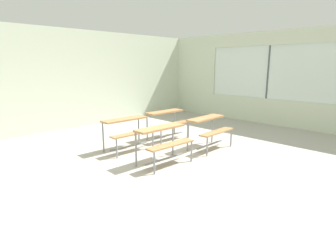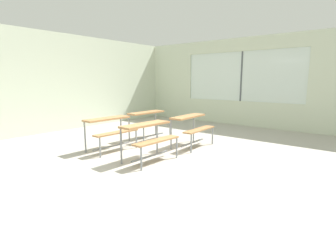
# 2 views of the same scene
# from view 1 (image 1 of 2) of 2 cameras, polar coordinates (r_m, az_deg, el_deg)

# --- Properties ---
(ground) EXTENTS (10.00, 9.00, 0.05)m
(ground) POSITION_cam_1_polar(r_m,az_deg,el_deg) (5.63, 0.99, -8.03)
(ground) COLOR #ADA89E
(wall_back) EXTENTS (10.00, 0.12, 3.00)m
(wall_back) POSITION_cam_1_polar(r_m,az_deg,el_deg) (9.01, -20.32, 8.93)
(wall_back) COLOR beige
(wall_back) RESTS_ON ground
(wall_right) EXTENTS (0.12, 9.00, 3.00)m
(wall_right) POSITION_cam_1_polar(r_m,az_deg,el_deg) (9.49, 23.36, 8.51)
(wall_right) COLOR beige
(wall_right) RESTS_ON ground
(desk_bench_r0c0) EXTENTS (1.12, 0.63, 0.74)m
(desk_bench_r0c0) POSITION_cam_1_polar(r_m,az_deg,el_deg) (5.48, -0.92, -2.18)
(desk_bench_r0c0) COLOR #A87547
(desk_bench_r0c0) RESTS_ON ground
(desk_bench_r0c1) EXTENTS (1.12, 0.63, 0.74)m
(desk_bench_r0c1) POSITION_cam_1_polar(r_m,az_deg,el_deg) (6.54, 8.54, 0.14)
(desk_bench_r0c1) COLOR #A87547
(desk_bench_r0c1) RESTS_ON ground
(desk_bench_r1c0) EXTENTS (1.12, 0.63, 0.74)m
(desk_bench_r1c0) POSITION_cam_1_polar(r_m,az_deg,el_deg) (6.40, -8.33, -0.14)
(desk_bench_r1c0) COLOR #A87547
(desk_bench_r1c0) RESTS_ON ground
(desk_bench_r1c1) EXTENTS (1.12, 0.63, 0.74)m
(desk_bench_r1c1) POSITION_cam_1_polar(r_m,az_deg,el_deg) (7.33, -0.09, 1.64)
(desk_bench_r1c1) COLOR #A87547
(desk_bench_r1c1) RESTS_ON ground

